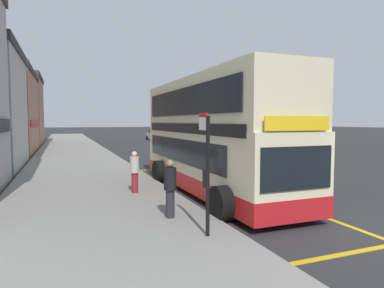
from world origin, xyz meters
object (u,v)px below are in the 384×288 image
at_px(double_decker_bus, 212,140).
at_px(bus_stop_sign, 206,164).
at_px(parked_car_white_behind, 155,135).
at_px(parked_car_white_across, 200,141).
at_px(pedestrian_waiting_near_sign, 170,187).
at_px(pedestrian_further_back, 135,170).

xyz_separation_m(double_decker_bus, bus_stop_sign, (-2.37, -4.83, -0.28)).
bearing_deg(parked_car_white_behind, parked_car_white_across, -87.36).
distance_m(double_decker_bus, pedestrian_waiting_near_sign, 4.33).
height_order(parked_car_white_across, parked_car_white_behind, same).
xyz_separation_m(double_decker_bus, pedestrian_further_back, (-2.98, 0.33, -1.10)).
height_order(double_decker_bus, pedestrian_waiting_near_sign, double_decker_bus).
xyz_separation_m(parked_car_white_behind, pedestrian_waiting_near_sign, (-10.14, -39.39, 0.20)).
bearing_deg(double_decker_bus, parked_car_white_behind, 78.43).
height_order(double_decker_bus, bus_stop_sign, double_decker_bus).
xyz_separation_m(pedestrian_waiting_near_sign, pedestrian_further_back, (-0.25, 3.53, -0.03)).
relative_size(double_decker_bus, parked_car_white_across, 2.41).
bearing_deg(pedestrian_further_back, parked_car_white_behind, 73.84).
relative_size(double_decker_bus, parked_car_white_behind, 2.41).
height_order(bus_stop_sign, parked_car_white_behind, bus_stop_sign).
relative_size(double_decker_bus, bus_stop_sign, 3.58).
bearing_deg(pedestrian_further_back, bus_stop_sign, -83.24).
distance_m(parked_car_white_across, pedestrian_further_back, 21.20).
bearing_deg(bus_stop_sign, pedestrian_further_back, 96.76).
bearing_deg(parked_car_white_across, parked_car_white_behind, 90.47).
xyz_separation_m(double_decker_bus, parked_car_white_behind, (7.41, 36.19, -1.26)).
relative_size(parked_car_white_across, parked_car_white_behind, 1.00).
bearing_deg(pedestrian_waiting_near_sign, double_decker_bus, 49.51).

